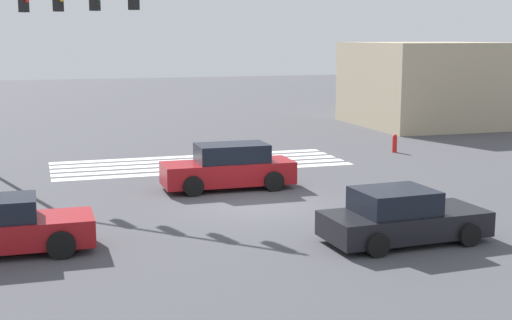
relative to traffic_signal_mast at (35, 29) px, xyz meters
The scene contains 7 objects.
ground_plane 10.78m from the traffic_signal_mast, 135.00° to the left, with size 146.15×146.15×0.00m, color #47474C.
crosswalk_markings 8.74m from the traffic_signal_mast, 166.40° to the right, with size 12.42×4.40×0.01m.
traffic_signal_mast is the anchor object (origin of this frame).
car_0 8.84m from the traffic_signal_mast, 149.31° to the left, with size 4.67×1.96×1.62m.
car_1 15.47m from the traffic_signal_mast, 127.64° to the left, with size 4.44×2.28×1.44m.
corner_building 25.69m from the traffic_signal_mast, 154.96° to the right, with size 8.73×8.73×5.03m.
fire_hydrant 16.84m from the traffic_signal_mast, behind, with size 0.22×0.22×0.86m.
Camera 1 is at (6.67, 21.37, 5.37)m, focal length 50.00 mm.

